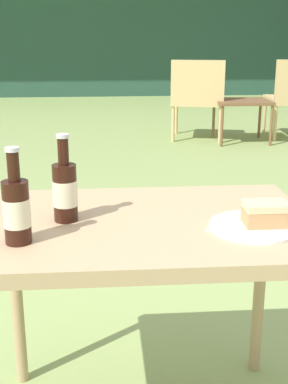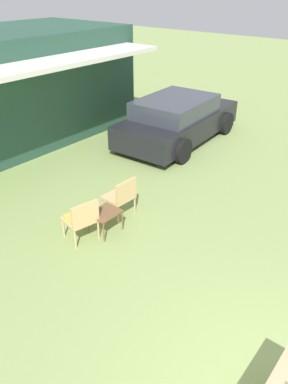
{
  "view_description": "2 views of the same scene",
  "coord_description": "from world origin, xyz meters",
  "px_view_note": "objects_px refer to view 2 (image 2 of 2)",
  "views": [
    {
      "loc": [
        -0.12,
        -1.37,
        1.21
      ],
      "look_at": [
        0.0,
        0.1,
        0.74
      ],
      "focal_mm": 50.0,
      "sensor_mm": 36.0,
      "label": 1
    },
    {
      "loc": [
        -2.84,
        -0.22,
        4.36
      ],
      "look_at": [
        1.84,
        3.6,
        0.9
      ],
      "focal_mm": 35.0,
      "sensor_mm": 36.0,
      "label": 2
    }
  ],
  "objects_px": {
    "garden_side_table": "(105,214)",
    "wicker_chair_cushioned": "(81,218)",
    "parked_car": "(177,120)",
    "wicker_chair_plain": "(121,195)"
  },
  "relations": [
    {
      "from": "wicker_chair_plain",
      "to": "garden_side_table",
      "type": "distance_m",
      "value": 0.65
    },
    {
      "from": "wicker_chair_cushioned",
      "to": "garden_side_table",
      "type": "xyz_separation_m",
      "value": [
        0.45,
        -0.17,
        -0.09
      ]
    },
    {
      "from": "wicker_chair_cushioned",
      "to": "garden_side_table",
      "type": "bearing_deg",
      "value": 171.54
    },
    {
      "from": "wicker_chair_cushioned",
      "to": "wicker_chair_plain",
      "type": "bearing_deg",
      "value": -169.1
    },
    {
      "from": "parked_car",
      "to": "wicker_chair_plain",
      "type": "relative_size",
      "value": 5.2
    },
    {
      "from": "parked_car",
      "to": "wicker_chair_cushioned",
      "type": "xyz_separation_m",
      "value": [
        -5.28,
        -1.5,
        -0.18
      ]
    },
    {
      "from": "parked_car",
      "to": "garden_side_table",
      "type": "height_order",
      "value": "parked_car"
    },
    {
      "from": "wicker_chair_cushioned",
      "to": "garden_side_table",
      "type": "distance_m",
      "value": 0.49
    },
    {
      "from": "garden_side_table",
      "to": "wicker_chair_cushioned",
      "type": "bearing_deg",
      "value": 159.35
    },
    {
      "from": "parked_car",
      "to": "wicker_chair_plain",
      "type": "xyz_separation_m",
      "value": [
        -4.2,
        -1.53,
        -0.18
      ]
    }
  ]
}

